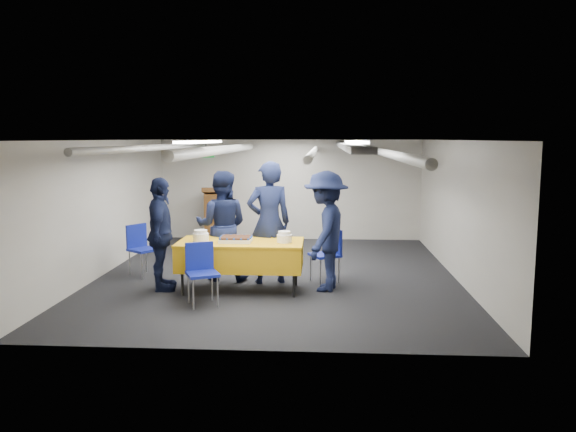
% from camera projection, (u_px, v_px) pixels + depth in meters
% --- Properties ---
extents(ground, '(7.00, 7.00, 0.00)m').
position_uv_depth(ground, '(278.00, 275.00, 9.67)').
color(ground, black).
rests_on(ground, ground).
extents(room_shell, '(6.00, 7.00, 2.30)m').
position_uv_depth(room_shell, '(285.00, 168.00, 9.82)').
color(room_shell, '#BCB7AA').
rests_on(room_shell, ground).
extents(serving_table, '(1.91, 0.92, 0.77)m').
position_uv_depth(serving_table, '(241.00, 255.00, 8.60)').
color(serving_table, black).
rests_on(serving_table, ground).
extents(sheet_cake, '(0.50, 0.38, 0.09)m').
position_uv_depth(sheet_cake, '(236.00, 239.00, 8.52)').
color(sheet_cake, white).
rests_on(sheet_cake, serving_table).
extents(plate_stack_left, '(0.24, 0.24, 0.18)m').
position_uv_depth(plate_stack_left, '(201.00, 236.00, 8.55)').
color(plate_stack_left, white).
rests_on(plate_stack_left, serving_table).
extents(plate_stack_right, '(0.23, 0.23, 0.17)m').
position_uv_depth(plate_stack_right, '(284.00, 237.00, 8.47)').
color(plate_stack_right, white).
rests_on(plate_stack_right, serving_table).
extents(podium, '(0.62, 0.53, 1.25)m').
position_uv_depth(podium, '(218.00, 215.00, 12.70)').
color(podium, brown).
rests_on(podium, ground).
extents(chair_near, '(0.56, 0.56, 0.87)m').
position_uv_depth(chair_near, '(201.00, 267.00, 7.91)').
color(chair_near, gray).
rests_on(chair_near, ground).
extents(chair_right, '(0.57, 0.57, 0.87)m').
position_uv_depth(chair_right, '(329.00, 250.00, 9.13)').
color(chair_right, gray).
rests_on(chair_right, ground).
extents(chair_left, '(0.59, 0.59, 0.87)m').
position_uv_depth(chair_left, '(141.00, 244.00, 9.59)').
color(chair_left, gray).
rests_on(chair_left, ground).
extents(sailor_a, '(0.83, 0.67, 1.97)m').
position_uv_depth(sailor_a, '(269.00, 223.00, 9.02)').
color(sailor_a, black).
rests_on(sailor_a, ground).
extents(sailor_b, '(0.88, 0.69, 1.81)m').
position_uv_depth(sailor_b, '(222.00, 226.00, 9.21)').
color(sailor_b, black).
rests_on(sailor_b, ground).
extents(sailor_c, '(0.61, 1.08, 1.75)m').
position_uv_depth(sailor_c, '(161.00, 234.00, 8.58)').
color(sailor_c, black).
rests_on(sailor_c, ground).
extents(sailor_d, '(0.94, 1.31, 1.84)m').
position_uv_depth(sailor_d, '(326.00, 231.00, 8.59)').
color(sailor_d, black).
rests_on(sailor_d, ground).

